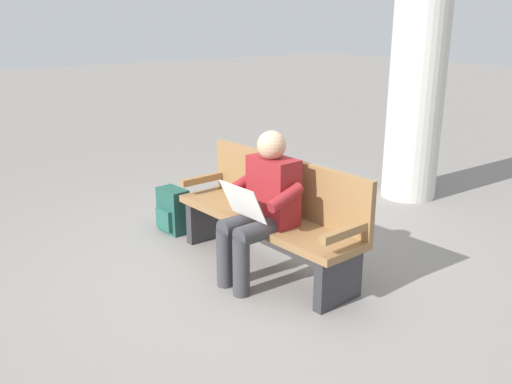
{
  "coord_description": "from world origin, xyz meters",
  "views": [
    {
      "loc": [
        -3.26,
        2.58,
        1.98
      ],
      "look_at": [
        -0.08,
        0.15,
        0.7
      ],
      "focal_mm": 38.57,
      "sensor_mm": 36.0,
      "label": 1
    }
  ],
  "objects_px": {
    "person_seated": "(262,204)",
    "backpack": "(173,211)",
    "bench_near": "(272,213)",
    "support_pillar": "(424,9)"
  },
  "relations": [
    {
      "from": "bench_near",
      "to": "person_seated",
      "type": "xyz_separation_m",
      "value": [
        -0.16,
        0.23,
        0.17
      ]
    },
    {
      "from": "bench_near",
      "to": "support_pillar",
      "type": "height_order",
      "value": "support_pillar"
    },
    {
      "from": "person_seated",
      "to": "backpack",
      "type": "relative_size",
      "value": 2.75
    },
    {
      "from": "bench_near",
      "to": "support_pillar",
      "type": "xyz_separation_m",
      "value": [
        0.49,
        -2.42,
        1.6
      ]
    },
    {
      "from": "person_seated",
      "to": "bench_near",
      "type": "bearing_deg",
      "value": -57.48
    },
    {
      "from": "bench_near",
      "to": "backpack",
      "type": "distance_m",
      "value": 1.21
    },
    {
      "from": "person_seated",
      "to": "support_pillar",
      "type": "xyz_separation_m",
      "value": [
        0.65,
        -2.65,
        1.43
      ]
    },
    {
      "from": "person_seated",
      "to": "support_pillar",
      "type": "bearing_deg",
      "value": -79.08
    },
    {
      "from": "backpack",
      "to": "support_pillar",
      "type": "height_order",
      "value": "support_pillar"
    },
    {
      "from": "person_seated",
      "to": "backpack",
      "type": "bearing_deg",
      "value": -0.22
    }
  ]
}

